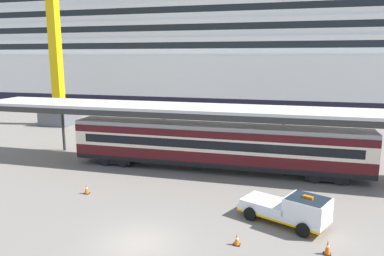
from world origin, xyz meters
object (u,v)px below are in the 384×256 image
Objects in this scene: train_carriage at (215,145)px; traffic_cone_near at (87,189)px; cruise_ship at (293,54)px; service_truck at (292,209)px; traffic_cone_far at (328,247)px; dockside_crane at (56,3)px; traffic_cone_mid at (237,239)px.

train_carriage reaches higher than traffic_cone_near.
cruise_ship is 44.88m from train_carriage.
traffic_cone_far is (1.77, -2.95, -0.61)m from service_truck.
cruise_ship reaches higher than traffic_cone_far.
traffic_cone_near is 0.98× the size of traffic_cone_far.
traffic_cone_near is (-14.09, -51.49, -9.87)m from cruise_ship.
traffic_cone_far is 0.01× the size of dockside_crane.
traffic_cone_mid is at bearing -43.70° from dockside_crane.
traffic_cone_far is at bearing -59.06° from service_truck.
traffic_cone_mid is 0.01× the size of dockside_crane.
traffic_cone_near is (-14.32, 1.29, -0.61)m from service_truck.
traffic_cone_far is 46.98m from dockside_crane.
dockside_crane is (-32.19, 24.93, 16.05)m from service_truck.
traffic_cone_near is at bearing -135.52° from train_carriage.
traffic_cone_far reaches higher than traffic_cone_near.
cruise_ship is at bearing 81.93° from train_carriage.
cruise_ship is at bearing 90.25° from service_truck.
cruise_ship reaches higher than traffic_cone_mid.
train_carriage reaches higher than service_truck.
dockside_crane is (-31.96, -27.85, 6.79)m from cruise_ship.
dockside_crane reaches higher than traffic_cone_far.
service_truck is 4.27m from traffic_cone_mid.
traffic_cone_mid is 0.82× the size of traffic_cone_far.
dockside_crane is (-17.87, 23.64, 16.66)m from traffic_cone_near.
train_carriage reaches higher than traffic_cone_far.
train_carriage is at bearing 124.35° from traffic_cone_far.
dockside_crane reaches higher than service_truck.
train_carriage is at bearing 44.48° from traffic_cone_near.
service_truck is at bearing -54.59° from train_carriage.
train_carriage is 32.57× the size of traffic_cone_far.
service_truck is at bearing -89.75° from cruise_ship.
service_truck is (0.23, -52.78, -9.26)m from cruise_ship.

